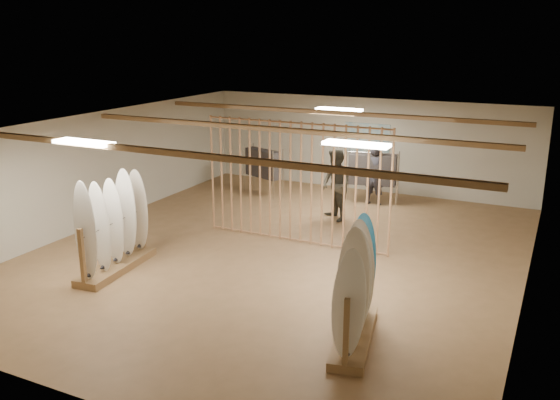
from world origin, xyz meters
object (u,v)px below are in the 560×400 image
at_px(rack_left, 115,238).
at_px(clothing_rack_a, 263,163).
at_px(shopper_b, 336,180).
at_px(shopper_a, 375,170).
at_px(clothing_rack_b, 372,170).
at_px(rack_right, 355,302).

xyz_separation_m(rack_left, clothing_rack_a, (-0.05, 6.55, 0.25)).
bearing_deg(shopper_b, rack_left, -76.39).
bearing_deg(shopper_a, clothing_rack_a, 8.03).
bearing_deg(clothing_rack_a, rack_left, -67.47).
distance_m(clothing_rack_a, shopper_b, 3.20).
relative_size(rack_left, clothing_rack_b, 1.43).
bearing_deg(rack_left, shopper_b, 55.56).
height_order(clothing_rack_a, shopper_b, shopper_b).
bearing_deg(shopper_b, shopper_a, 118.28).
distance_m(clothing_rack_a, shopper_a, 3.32).
bearing_deg(clothing_rack_a, shopper_a, 28.29).
relative_size(rack_right, clothing_rack_b, 1.38).
distance_m(clothing_rack_b, shopper_b, 1.92).
bearing_deg(clothing_rack_a, shopper_b, -5.11).
bearing_deg(clothing_rack_b, shopper_b, -111.11).
xyz_separation_m(clothing_rack_a, shopper_b, (2.84, -1.46, 0.12)).
xyz_separation_m(clothing_rack_b, shopper_a, (0.08, -0.06, -0.00)).
bearing_deg(shopper_a, shopper_b, 77.73).
xyz_separation_m(rack_left, shopper_b, (2.80, 5.09, 0.37)).
distance_m(shopper_a, shopper_b, 1.88).
height_order(rack_left, clothing_rack_a, rack_left).
bearing_deg(clothing_rack_b, rack_right, -84.15).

